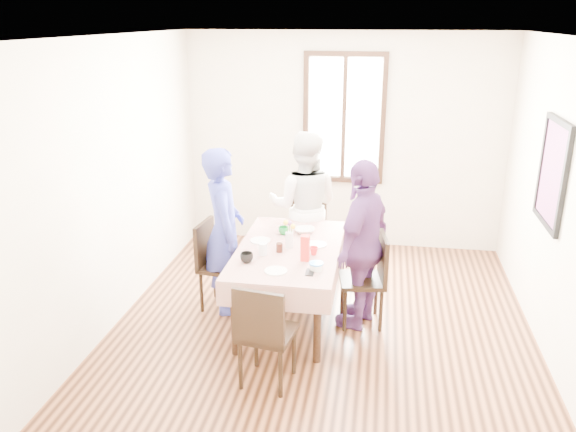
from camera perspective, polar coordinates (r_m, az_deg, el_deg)
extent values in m
plane|color=black|center=(5.68, 3.38, -10.91)|extent=(4.50, 4.50, 0.00)
plane|color=beige|center=(7.31, 5.55, 7.33)|extent=(4.00, 0.00, 4.00)
plane|color=beige|center=(5.33, 25.58, 0.98)|extent=(0.00, 4.50, 4.50)
cube|color=black|center=(7.23, 5.61, 9.63)|extent=(1.02, 0.06, 1.62)
cube|color=white|center=(7.24, 5.62, 9.64)|extent=(0.90, 0.02, 1.50)
cube|color=red|center=(5.55, 24.89, 3.91)|extent=(0.04, 0.76, 0.96)
cube|color=black|center=(5.63, 0.08, -6.81)|extent=(0.85, 1.53, 0.75)
cube|color=#5D0B00|center=(5.47, 0.09, -3.23)|extent=(0.97, 1.65, 0.01)
cube|color=black|center=(5.87, -6.53, -4.96)|extent=(0.47, 0.47, 0.91)
cube|color=black|center=(5.58, 7.39, -6.34)|extent=(0.48, 0.48, 0.91)
cube|color=black|center=(6.55, 1.59, -2.19)|extent=(0.48, 0.48, 0.91)
cube|color=black|center=(4.68, -2.07, -11.51)|extent=(0.48, 0.48, 0.91)
imported|color=navy|center=(5.72, -6.49, -1.46)|extent=(0.58, 0.71, 1.68)
imported|color=white|center=(6.40, 1.60, 0.99)|extent=(0.83, 0.64, 1.69)
imported|color=#582F66|center=(5.43, 7.35, -2.81)|extent=(0.72, 1.05, 1.65)
imported|color=black|center=(5.15, -4.14, -4.16)|extent=(0.14, 0.14, 0.09)
imported|color=red|center=(5.31, 2.59, -3.49)|extent=(0.11, 0.11, 0.08)
imported|color=#0C7226|center=(5.79, -0.46, -1.45)|extent=(0.12, 0.12, 0.08)
imported|color=white|center=(5.84, 1.67, -1.45)|extent=(0.23, 0.23, 0.05)
cube|color=red|center=(5.15, 1.72, -3.21)|extent=(0.08, 0.08, 0.24)
cylinder|color=white|center=(5.00, 2.82, -5.09)|extent=(0.11, 0.11, 0.06)
cylinder|color=black|center=(5.36, -0.86, -3.18)|extent=(0.06, 0.06, 0.09)
cylinder|color=silver|center=(5.30, -2.52, -3.31)|extent=(0.08, 0.08, 0.11)
cube|color=black|center=(4.95, 2.20, -5.63)|extent=(0.07, 0.14, 0.01)
cylinder|color=silver|center=(5.46, 0.13, -2.37)|extent=(0.08, 0.08, 0.15)
cylinder|color=white|center=(5.63, -2.77, -2.45)|extent=(0.20, 0.20, 0.01)
cylinder|color=white|center=(5.54, 2.87, -2.84)|extent=(0.20, 0.20, 0.01)
cylinder|color=white|center=(4.97, -1.22, -5.48)|extent=(0.20, 0.20, 0.01)
cylinder|color=blue|center=(4.99, 2.83, -4.73)|extent=(0.12, 0.12, 0.01)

